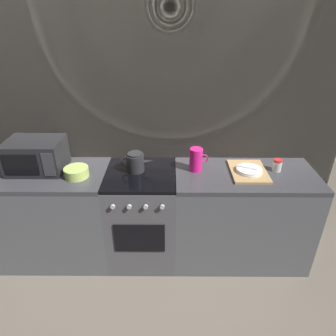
{
  "coord_description": "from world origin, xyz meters",
  "views": [
    {
      "loc": [
        0.25,
        -2.21,
        2.14
      ],
      "look_at": [
        0.23,
        0.0,
        0.95
      ],
      "focal_mm": 31.99,
      "sensor_mm": 36.0,
      "label": 1
    }
  ],
  "objects": [
    {
      "name": "pitcher",
      "position": [
        0.47,
        0.06,
        1.0
      ],
      "size": [
        0.16,
        0.11,
        0.2
      ],
      "color": "#E5197A",
      "rests_on": "counter_right"
    },
    {
      "name": "counter_right",
      "position": [
        0.9,
        0.0,
        0.45
      ],
      "size": [
        1.2,
        0.6,
        0.9
      ],
      "color": "#515459",
      "rests_on": "ground_plane"
    },
    {
      "name": "counter_left",
      "position": [
        -0.9,
        0.0,
        0.45
      ],
      "size": [
        1.2,
        0.6,
        0.9
      ],
      "color": "#515459",
      "rests_on": "ground_plane"
    },
    {
      "name": "back_wall",
      "position": [
        0.0,
        0.32,
        1.2
      ],
      "size": [
        3.6,
        0.05,
        2.4
      ],
      "color": "#A39989",
      "rests_on": "ground_plane"
    },
    {
      "name": "ground_plane",
      "position": [
        0.0,
        0.0,
        0.0
      ],
      "size": [
        8.0,
        8.0,
        0.0
      ],
      "primitive_type": "plane",
      "color": "#6B6054"
    },
    {
      "name": "spice_jar",
      "position": [
        1.17,
        0.05,
        0.95
      ],
      "size": [
        0.08,
        0.08,
        0.1
      ],
      "color": "silver",
      "rests_on": "counter_right"
    },
    {
      "name": "kettle",
      "position": [
        -0.04,
        0.04,
        0.98
      ],
      "size": [
        0.28,
        0.15,
        0.17
      ],
      "color": "#262628",
      "rests_on": "stove_unit"
    },
    {
      "name": "stove_unit",
      "position": [
        -0.0,
        -0.0,
        0.45
      ],
      "size": [
        0.6,
        0.63,
        0.9
      ],
      "color": "#4C4C51",
      "rests_on": "ground_plane"
    },
    {
      "name": "mixing_bowl",
      "position": [
        -0.52,
        -0.06,
        0.94
      ],
      "size": [
        0.2,
        0.2,
        0.08
      ],
      "primitive_type": "cylinder",
      "color": "#B7D166",
      "rests_on": "counter_left"
    },
    {
      "name": "microwave",
      "position": [
        -0.88,
        0.06,
        1.04
      ],
      "size": [
        0.46,
        0.35,
        0.27
      ],
      "color": "black",
      "rests_on": "counter_left"
    },
    {
      "name": "dish_pile",
      "position": [
        0.92,
        0.01,
        0.92
      ],
      "size": [
        0.3,
        0.4,
        0.06
      ],
      "color": "tan",
      "rests_on": "counter_right"
    }
  ]
}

